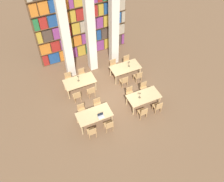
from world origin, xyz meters
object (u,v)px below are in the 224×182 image
at_px(desk_lamp_0, 140,94).
at_px(chair_11, 82,74).
at_px(chair_2, 109,125).
at_px(chair_6, 158,107).
at_px(chair_7, 144,88).
at_px(desk_lamp_2, 129,63).
at_px(chair_4, 143,112).
at_px(chair_13, 114,65).
at_px(pillar_left, 65,35).
at_px(chair_14, 138,76).
at_px(chair_0, 92,132).
at_px(chair_1, 82,110).
at_px(chair_9, 69,78).
at_px(chair_5, 130,93).
at_px(laptop, 101,116).
at_px(reading_table_3, 125,68).
at_px(chair_15, 127,61).
at_px(chair_12, 124,81).
at_px(reading_table_2, 80,82).
at_px(chair_3, 98,104).
at_px(reading_table_0, 94,115).
at_px(pillar_right, 114,23).
at_px(reading_table_1, 144,97).
at_px(chair_8, 77,96).
at_px(desk_lamp_1, 78,77).
at_px(chair_10, 91,91).
at_px(pillar_center, 90,29).

xyz_separation_m(desk_lamp_0, chair_11, (-2.19, 3.37, -0.59)).
bearing_deg(chair_2, chair_6, 0.26).
relative_size(chair_7, desk_lamp_2, 2.03).
bearing_deg(chair_4, chair_13, 88.26).
bearing_deg(pillar_left, chair_14, -33.84).
distance_m(chair_0, chair_1, 1.54).
height_order(chair_9, chair_11, same).
bearing_deg(chair_6, chair_5, 121.48).
distance_m(laptop, reading_table_3, 4.06).
distance_m(chair_6, chair_15, 4.11).
height_order(chair_12, desk_lamp_2, desk_lamp_2).
relative_size(desk_lamp_0, chair_11, 0.49).
bearing_deg(reading_table_2, chair_6, -45.14).
distance_m(chair_7, chair_9, 4.64).
height_order(chair_3, chair_6, same).
bearing_deg(chair_5, chair_6, 121.48).
relative_size(reading_table_0, chair_1, 2.14).
bearing_deg(chair_7, pillar_right, -83.19).
relative_size(reading_table_1, chair_11, 2.14).
distance_m(chair_2, chair_4, 2.04).
relative_size(chair_8, chair_15, 1.00).
xyz_separation_m(chair_7, chair_12, (-0.82, 1.03, 0.00)).
xyz_separation_m(desk_lamp_0, chair_9, (-3.07, 3.37, -0.59)).
bearing_deg(chair_12, chair_1, -161.51).
bearing_deg(desk_lamp_1, desk_lamp_2, -1.99).
height_order(chair_6, chair_10, same).
height_order(reading_table_2, chair_8, chair_8).
bearing_deg(chair_8, chair_10, 0.00).
height_order(reading_table_0, chair_14, chair_14).
height_order(chair_3, chair_5, same).
relative_size(chair_5, chair_12, 1.00).
height_order(chair_10, desk_lamp_1, desk_lamp_1).
relative_size(laptop, chair_13, 0.37).
height_order(chair_3, chair_9, same).
bearing_deg(chair_8, chair_0, -92.23).
relative_size(chair_3, reading_table_3, 0.47).
bearing_deg(chair_5, chair_10, -28.27).
xyz_separation_m(desk_lamp_1, chair_12, (2.60, -0.87, -0.59)).
distance_m(chair_6, chair_7, 1.54).
relative_size(pillar_center, chair_6, 6.94).
relative_size(reading_table_0, chair_11, 2.14).
height_order(pillar_center, chair_3, pillar_center).
xyz_separation_m(chair_10, desk_lamp_1, (-0.47, 0.81, 0.59)).
xyz_separation_m(chair_0, chair_12, (3.11, 2.58, 0.00)).
xyz_separation_m(pillar_center, chair_0, (-2.01, -4.99, -2.53)).
relative_size(pillar_left, chair_1, 6.94).
bearing_deg(pillar_center, desk_lamp_1, -134.14).
height_order(chair_5, chair_8, same).
relative_size(chair_3, chair_4, 1.00).
bearing_deg(desk_lamp_2, chair_3, -147.88).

